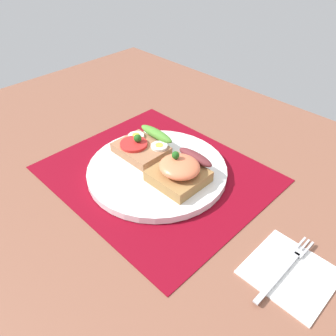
{
  "coord_description": "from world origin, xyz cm",
  "views": [
    {
      "loc": [
        38.21,
        -35.22,
        42.35
      ],
      "look_at": [
        3.0,
        0.0,
        3.2
      ],
      "focal_mm": 36.32,
      "sensor_mm": 36.0,
      "label": 1
    }
  ],
  "objects_px": {
    "plate": "(157,170)",
    "sandwich_salmon": "(180,171)",
    "sandwich_egg_tomato": "(143,146)",
    "napkin": "(290,272)",
    "fork": "(286,267)"
  },
  "relations": [
    {
      "from": "sandwich_salmon",
      "to": "napkin",
      "type": "bearing_deg",
      "value": -5.41
    },
    {
      "from": "sandwich_salmon",
      "to": "napkin",
      "type": "xyz_separation_m",
      "value": [
        0.24,
        -0.02,
        -0.04
      ]
    },
    {
      "from": "plate",
      "to": "sandwich_salmon",
      "type": "bearing_deg",
      "value": 1.78
    },
    {
      "from": "napkin",
      "to": "fork",
      "type": "height_order",
      "value": "fork"
    },
    {
      "from": "napkin",
      "to": "fork",
      "type": "bearing_deg",
      "value": 174.75
    },
    {
      "from": "sandwich_egg_tomato",
      "to": "napkin",
      "type": "height_order",
      "value": "sandwich_egg_tomato"
    },
    {
      "from": "sandwich_egg_tomato",
      "to": "napkin",
      "type": "xyz_separation_m",
      "value": [
        0.36,
        -0.04,
        -0.03
      ]
    },
    {
      "from": "plate",
      "to": "sandwich_salmon",
      "type": "height_order",
      "value": "sandwich_salmon"
    },
    {
      "from": "plate",
      "to": "sandwich_salmon",
      "type": "distance_m",
      "value": 0.06
    },
    {
      "from": "sandwich_egg_tomato",
      "to": "sandwich_salmon",
      "type": "height_order",
      "value": "sandwich_salmon"
    },
    {
      "from": "napkin",
      "to": "fork",
      "type": "xyz_separation_m",
      "value": [
        -0.01,
        0.0,
        0.0
      ]
    },
    {
      "from": "plate",
      "to": "sandwich_egg_tomato",
      "type": "relative_size",
      "value": 2.67
    },
    {
      "from": "sandwich_egg_tomato",
      "to": "fork",
      "type": "relative_size",
      "value": 0.68
    },
    {
      "from": "sandwich_egg_tomato",
      "to": "sandwich_salmon",
      "type": "distance_m",
      "value": 0.12
    },
    {
      "from": "napkin",
      "to": "fork",
      "type": "distance_m",
      "value": 0.01
    }
  ]
}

